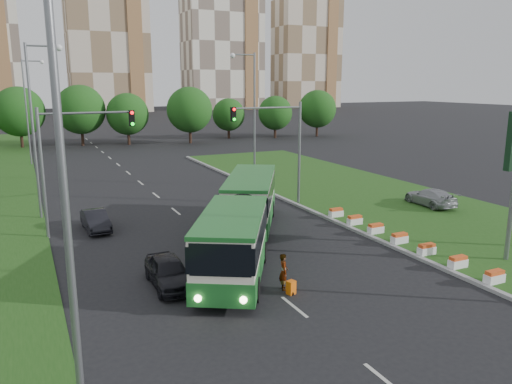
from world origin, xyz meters
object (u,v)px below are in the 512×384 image
car_median (430,197)px  pedestrian (284,272)px  traffic_mast_left (69,151)px  car_left_near (169,272)px  articulated_bus (236,217)px  traffic_mast_median (281,138)px  car_left_far (96,220)px  shopping_trolley (291,288)px

car_median → pedestrian: bearing=30.1°
traffic_mast_left → pedestrian: bearing=-59.1°
traffic_mast_left → car_left_near: traffic_mast_left is taller
articulated_bus → traffic_mast_median: bearing=77.5°
car_left_far → pedestrian: bearing=-67.2°
traffic_mast_left → shopping_trolley: (7.90, -13.76, -5.04)m
traffic_mast_median → shopping_trolley: traffic_mast_median is taller
car_left_near → car_left_far: size_ratio=1.07×
car_left_near → car_left_far: (-1.84, 10.99, -0.07)m
traffic_mast_left → car_left_near: (3.13, -10.50, -4.63)m
traffic_mast_median → car_median: size_ratio=1.75×
car_left_near → car_median: 23.23m
traffic_mast_left → articulated_bus: 11.14m
car_left_near → pedestrian: bearing=-28.2°
traffic_mast_median → pedestrian: size_ratio=4.63×
car_left_far → shopping_trolley: (6.61, -14.25, -0.34)m
traffic_mast_left → pedestrian: 15.95m
traffic_mast_left → car_median: bearing=-9.2°
traffic_mast_median → pedestrian: bearing=-117.3°
car_median → traffic_mast_median: bearing=-23.5°
articulated_bus → shopping_trolley: 7.30m
car_left_far → pedestrian: 15.12m
car_left_far → shopping_trolley: car_left_far is taller
car_left_far → car_median: (24.18, -4.63, 0.16)m
traffic_mast_left → car_median: size_ratio=1.75×
articulated_bus → pedestrian: articulated_bus is taller
pedestrian → articulated_bus: bearing=17.7°
traffic_mast_left → car_median: traffic_mast_left is taller
traffic_mast_median → car_left_near: traffic_mast_median is taller
traffic_mast_median → car_left_far: bearing=-177.9°
articulated_bus → car_left_far: 10.01m
traffic_mast_left → car_left_far: traffic_mast_left is taller
car_median → articulated_bus: bearing=11.2°
traffic_mast_median → car_median: 12.39m
traffic_mast_left → articulated_bus: (8.23, -6.63, -3.52)m
car_left_far → car_median: 24.62m
articulated_bus → car_median: (17.24, 2.49, -1.01)m
articulated_bus → car_left_near: articulated_bus is taller
articulated_bus → car_left_near: bearing=-113.1°
car_left_far → articulated_bus: bearing=-48.6°
articulated_bus → car_left_near: 6.50m
traffic_mast_median → traffic_mast_left: (-15.16, -1.00, 0.00)m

